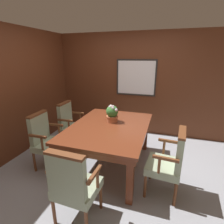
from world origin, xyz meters
The scene contains 9 objects.
ground_plane centered at (0.00, 0.00, 0.00)m, with size 14.00×14.00×0.00m, color #93969E.
wall_back centered at (0.00, 1.87, 1.23)m, with size 7.20×0.08×2.45m.
wall_left centered at (-1.85, 0.00, 1.23)m, with size 0.06×7.20×2.45m.
dining_table centered at (0.01, 0.22, 0.67)m, with size 1.28×1.72×0.77m.
chair_head_near centered at (-0.01, -1.00, 0.54)m, with size 0.54×0.48×0.99m.
chair_left_near centered at (-1.03, -0.15, 0.54)m, with size 0.48×0.55×0.99m.
chair_right_near centered at (1.02, -0.19, 0.54)m, with size 0.50×0.56×0.99m.
chair_left_far centered at (-0.99, 0.61, 0.54)m, with size 0.47×0.54×0.99m.
potted_plant centered at (0.00, 0.41, 0.92)m, with size 0.22×0.22×0.32m.
Camera 1 is at (0.90, -2.41, 1.91)m, focal length 28.00 mm.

